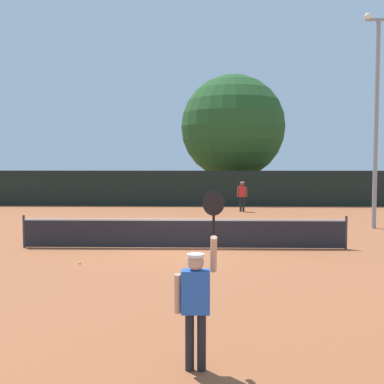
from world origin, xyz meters
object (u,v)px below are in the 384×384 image
object	(u,v)px
player_receiving	(242,193)
light_pole	(377,108)
tennis_ball	(80,263)
large_tree	(233,127)
player_serving	(196,293)
parked_car_near	(271,187)

from	to	relation	value
player_receiving	light_pole	bearing A→B (deg)	126.55
tennis_ball	light_pole	xyz separation A→B (m)	(10.65, 7.45, 5.03)
tennis_ball	large_tree	world-z (taller)	large_tree
player_serving	parked_car_near	bearing A→B (deg)	80.24
large_tree	tennis_ball	bearing A→B (deg)	-103.79
tennis_ball	player_receiving	bearing A→B (deg)	68.56
large_tree	parked_car_near	bearing A→B (deg)	45.22
player_serving	tennis_ball	xyz separation A→B (m)	(-3.31, 6.62, -1.01)
player_serving	parked_car_near	xyz separation A→B (m)	(5.63, 32.74, -0.27)
player_serving	parked_car_near	world-z (taller)	player_serving
player_serving	player_receiving	size ratio (longest dim) A/B	1.43
tennis_ball	light_pole	bearing A→B (deg)	34.97
player_serving	player_receiving	world-z (taller)	player_serving
player_serving	tennis_ball	world-z (taller)	player_serving
tennis_ball	parked_car_near	xyz separation A→B (m)	(8.95, 26.12, 0.74)
large_tree	parked_car_near	xyz separation A→B (m)	(3.37, 3.40, -4.63)
tennis_ball	parked_car_near	distance (m)	27.62
player_serving	parked_car_near	size ratio (longest dim) A/B	0.56
player_serving	light_pole	size ratio (longest dim) A/B	0.27
tennis_ball	parked_car_near	bearing A→B (deg)	71.09
player_receiving	large_tree	distance (m)	9.52
player_serving	large_tree	xyz separation A→B (m)	(2.26, 29.34, 4.36)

